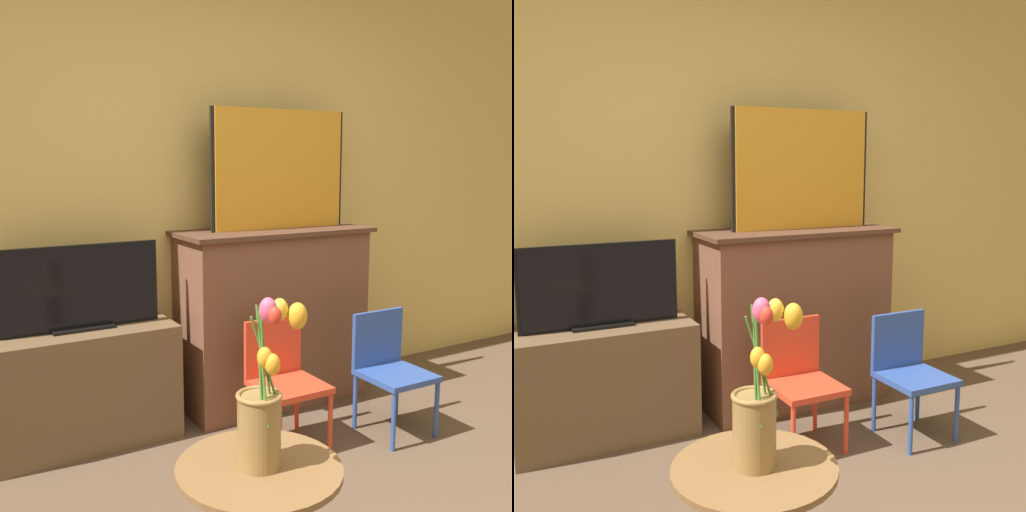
{
  "view_description": "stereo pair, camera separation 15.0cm",
  "coord_description": "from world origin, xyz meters",
  "views": [
    {
      "loc": [
        -1.28,
        -1.05,
        1.42
      ],
      "look_at": [
        0.04,
        1.25,
        1.0
      ],
      "focal_mm": 42.0,
      "sensor_mm": 36.0,
      "label": 1
    },
    {
      "loc": [
        -1.15,
        -1.12,
        1.42
      ],
      "look_at": [
        0.04,
        1.25,
        1.0
      ],
      "focal_mm": 42.0,
      "sensor_mm": 36.0,
      "label": 2
    }
  ],
  "objects": [
    {
      "name": "vase_tulips",
      "position": [
        -0.43,
        0.39,
        0.7
      ],
      "size": [
        0.21,
        0.19,
        0.53
      ],
      "color": "olive",
      "rests_on": "side_table"
    },
    {
      "name": "painting",
      "position": [
        0.57,
        1.89,
        1.38
      ],
      "size": [
        0.88,
        0.03,
        0.68
      ],
      "color": "black",
      "rests_on": "fireplace_mantel"
    },
    {
      "name": "fireplace_mantel",
      "position": [
        0.52,
        1.89,
        0.53
      ],
      "size": [
        1.15,
        0.47,
        1.04
      ],
      "color": "brown",
      "rests_on": "ground"
    },
    {
      "name": "tv_stand",
      "position": [
        -0.59,
        1.89,
        0.3
      ],
      "size": [
        0.91,
        0.39,
        0.6
      ],
      "color": "brown",
      "rests_on": "ground"
    },
    {
      "name": "wall_back",
      "position": [
        0.0,
        2.13,
        1.35
      ],
      "size": [
        8.0,
        0.06,
        2.7
      ],
      "color": "#E0BC66",
      "rests_on": "ground"
    },
    {
      "name": "chair_red",
      "position": [
        0.28,
        1.39,
        0.36
      ],
      "size": [
        0.33,
        0.33,
        0.63
      ],
      "color": "red",
      "rests_on": "ground"
    },
    {
      "name": "chair_blue",
      "position": [
        0.85,
        1.24,
        0.36
      ],
      "size": [
        0.33,
        0.33,
        0.63
      ],
      "color": "#2D4C99",
      "rests_on": "ground"
    },
    {
      "name": "tv_monitor",
      "position": [
        -0.59,
        1.89,
        0.8
      ],
      "size": [
        0.79,
        0.12,
        0.42
      ],
      "color": "black",
      "rests_on": "tv_stand"
    }
  ]
}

